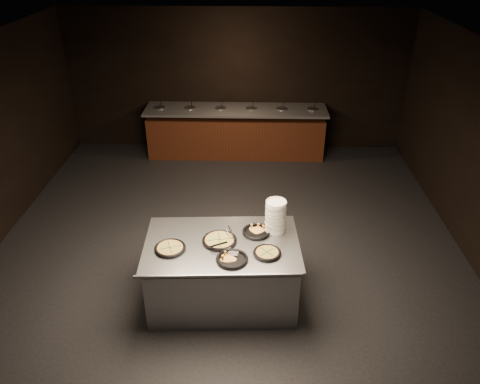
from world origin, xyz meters
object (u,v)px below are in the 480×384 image
Objects in this scene: pan_cheese_whole at (220,240)px; serving_counter at (223,273)px; plate_stack at (276,216)px; pan_veggie_whole at (170,248)px.

serving_counter is at bearing -46.45° from pan_cheese_whole.
plate_stack reaches higher than pan_cheese_whole.
serving_counter is at bearing 13.56° from pan_veggie_whole.
pan_cheese_whole is at bearing 17.04° from pan_veggie_whole.
plate_stack is 1.34m from pan_veggie_whole.
plate_stack reaches higher than pan_veggie_whole.
pan_veggie_whole is at bearing -161.18° from plate_stack.
pan_cheese_whole is at bearing 130.62° from serving_counter.
plate_stack is (0.65, 0.28, 0.68)m from serving_counter.
plate_stack is 1.01× the size of pan_cheese_whole.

